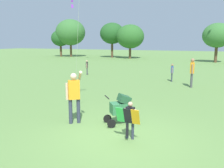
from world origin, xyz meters
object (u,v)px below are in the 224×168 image
person_adult_flyer (74,93)px  person_sitting_far (192,70)px  stroller (121,107)px  child_with_butterfly_kite (130,117)px  person_couple_left (87,66)px  person_red_shirt (172,71)px

person_adult_flyer → person_sitting_far: size_ratio=1.04×
person_adult_flyer → stroller: (1.49, 0.50, -0.43)m
child_with_butterfly_kite → person_sitting_far: bearing=82.8°
person_sitting_far → person_adult_flyer: bearing=-111.8°
child_with_butterfly_kite → person_couple_left: (-7.13, 10.85, 0.05)m
child_with_butterfly_kite → person_sitting_far: 8.69m
person_adult_flyer → person_couple_left: (-5.00, 10.28, -0.33)m
child_with_butterfly_kite → person_red_shirt: (-0.28, 10.20, 0.06)m
person_adult_flyer → person_sitting_far: person_adult_flyer is taller
stroller → person_sitting_far: bearing=77.1°
person_sitting_far → child_with_butterfly_kite: bearing=-97.2°
child_with_butterfly_kite → stroller: 1.24m
person_couple_left → child_with_butterfly_kite: bearing=-56.7°
child_with_butterfly_kite → person_adult_flyer: size_ratio=0.61×
child_with_butterfly_kite → person_adult_flyer: bearing=165.1°
child_with_butterfly_kite → person_red_shirt: 10.20m
person_adult_flyer → stroller: person_adult_flyer is taller
person_sitting_far → person_couple_left: person_sitting_far is taller
child_with_butterfly_kite → person_couple_left: person_couple_left is taller
person_adult_flyer → person_couple_left: 11.44m
stroller → person_red_shirt: person_red_shirt is taller
person_couple_left → person_sitting_far: bearing=-15.2°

